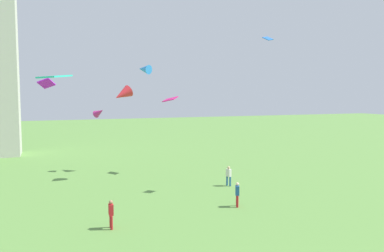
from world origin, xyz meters
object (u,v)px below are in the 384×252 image
Objects in this scene: person_2 at (237,193)px; kite_flying_2 at (99,112)px; kite_flying_0 at (46,83)px; kite_flying_5 at (170,99)px; person_3 at (111,213)px; kite_flying_3 at (55,77)px; person_1 at (229,175)px; kite_flying_6 at (122,94)px; kite_flying_1 at (268,38)px; kite_flying_4 at (144,69)px.

kite_flying_2 is at bearing -131.69° from person_2.
kite_flying_0 is 0.88× the size of kite_flying_5.
kite_flying_5 is (8.70, 14.94, 6.69)m from person_3.
kite_flying_3 is 1.18× the size of kite_flying_5.
kite_flying_6 reaches higher than person_1.
kite_flying_2 is (-9.77, 10.99, 5.30)m from person_1.
person_1 is 18.32m from kite_flying_3.
kite_flying_3 is at bearing 93.30° from person_3.
person_1 is 6.43m from person_2.
kite_flying_0 reaches higher than kite_flying_3.
kite_flying_1 is at bearing 170.89° from kite_flying_5.
kite_flying_2 is (1.90, 18.27, 5.30)m from person_3.
kite_flying_3 reaches higher than person_3.
kite_flying_6 is (1.52, -4.87, 1.88)m from kite_flying_2.
kite_flying_3 is (0.31, -11.03, 0.09)m from kite_flying_0.
kite_flying_0 reaches higher than person_1.
person_2 is 19.28m from kite_flying_2.
kite_flying_6 is at bearing -144.62° from person_1.
person_1 is 15.05m from kite_flying_4.
person_2 is 13.23m from kite_flying_1.
kite_flying_1 is 18.13m from kite_flying_3.
kite_flying_4 reaches higher than kite_flying_2.
kite_flying_3 is (-17.05, -4.96, -3.67)m from kite_flying_1.
kite_flying_5 is at bearing -27.50° from person_3.
kite_flying_0 is at bearing -121.99° from person_1.
person_3 is at bearing -76.11° from person_1.
kite_flying_0 reaches higher than kite_flying_6.
kite_flying_3 is 19.06m from kite_flying_5.
kite_flying_5 is at bearing -92.56° from kite_flying_1.
person_1 is at bearing -88.59° from kite_flying_2.
kite_flying_2 is 19.16m from kite_flying_3.
person_1 is 0.96× the size of kite_flying_4.
kite_flying_3 is at bearing -81.59° from person_1.
person_2 is 1.15× the size of kite_flying_0.
kite_flying_5 is 0.78× the size of kite_flying_6.
kite_flying_6 reaches higher than person_2.
kite_flying_5 is (-0.65, 13.65, 6.67)m from person_2.
kite_flying_3 is (-14.68, -7.31, 8.17)m from person_1.
kite_flying_5 is (2.12, -2.49, -3.19)m from kite_flying_4.
person_1 is at bearing 101.68° from kite_flying_0.
kite_flying_4 is at bearing -89.82° from kite_flying_1.
person_3 is 8.71m from kite_flying_3.
kite_flying_3 is at bearing 27.23° from kite_flying_0.
kite_flying_0 is 9.38m from kite_flying_2.
kite_flying_4 is (-2.77, 16.14, 9.86)m from person_2.
kite_flying_1 is 12.46m from kite_flying_5.
person_1 is at bearing -55.31° from person_3.
person_2 is at bearing 4.17° from kite_flying_6.
kite_flying_2 is at bearing -3.22° from person_3.
person_1 is at bearing 83.80° from kite_flying_4.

